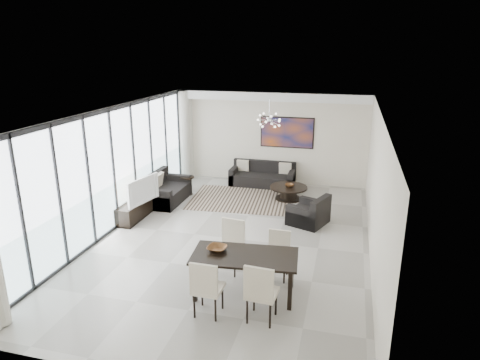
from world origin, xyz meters
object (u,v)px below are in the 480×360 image
(dining_table, at_px, (245,259))
(coffee_table, at_px, (288,192))
(sofa_main, at_px, (263,177))
(tv_console, at_px, (136,209))
(television, at_px, (140,190))

(dining_table, bearing_deg, coffee_table, 89.73)
(coffee_table, distance_m, sofa_main, 1.47)
(coffee_table, bearing_deg, sofa_main, 132.09)
(coffee_table, distance_m, tv_console, 4.30)
(television, relative_size, dining_table, 0.60)
(coffee_table, xyz_separation_m, television, (-3.42, -2.43, 0.57))
(television, xyz_separation_m, dining_table, (3.39, -2.69, -0.11))
(coffee_table, relative_size, dining_table, 0.56)
(sofa_main, height_order, tv_console, sofa_main)
(sofa_main, xyz_separation_m, tv_console, (-2.59, -3.48, -0.02))
(sofa_main, bearing_deg, tv_console, -126.65)
(sofa_main, relative_size, dining_table, 1.05)
(coffee_table, distance_m, dining_table, 5.14)
(coffee_table, distance_m, television, 4.23)
(tv_console, bearing_deg, sofa_main, 53.35)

